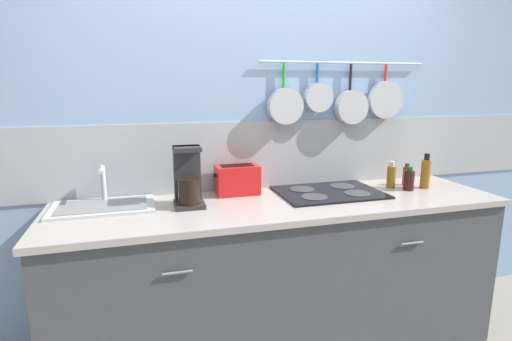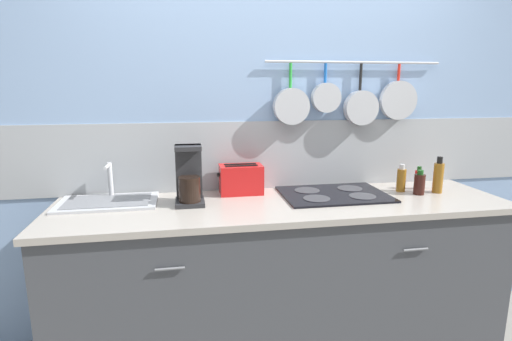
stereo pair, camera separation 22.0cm
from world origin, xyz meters
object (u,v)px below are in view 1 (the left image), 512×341
bottle_hot_sauce (409,180)px  bottle_vinegar (391,176)px  coffee_maker (188,181)px  bottle_olive_oil (406,175)px  bottle_dish_soap (426,173)px  toaster (237,180)px

bottle_hot_sauce → bottle_vinegar: bearing=130.3°
coffee_maker → bottle_hot_sauce: (1.38, -0.06, -0.07)m
bottle_vinegar → bottle_olive_oil: (0.14, 0.03, -0.01)m
bottle_hot_sauce → bottle_dish_soap: size_ratio=0.67×
toaster → bottle_dish_soap: bearing=-9.3°
bottle_olive_oil → bottle_hot_sauce: bearing=-120.0°
bottle_vinegar → bottle_dish_soap: 0.22m
bottle_vinegar → bottle_hot_sauce: 0.11m
toaster → bottle_olive_oil: 1.14m
coffee_maker → bottle_vinegar: 1.31m
toaster → bottle_vinegar: 1.00m
coffee_maker → bottle_olive_oil: 1.46m
coffee_maker → toaster: coffee_maker is taller
toaster → coffee_maker: bearing=-153.3°
bottle_dish_soap → bottle_hot_sauce: bearing=-172.4°
coffee_maker → bottle_dish_soap: (1.52, -0.04, -0.04)m
bottle_olive_oil → bottle_dish_soap: bearing=-56.8°
bottle_hot_sauce → bottle_olive_oil: bearing=60.0°
bottle_hot_sauce → bottle_olive_oil: size_ratio=1.03×
bottle_vinegar → bottle_dish_soap: bottle_dish_soap is taller
bottle_vinegar → bottle_dish_soap: bearing=-17.9°
coffee_maker → bottle_vinegar: size_ratio=1.92×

